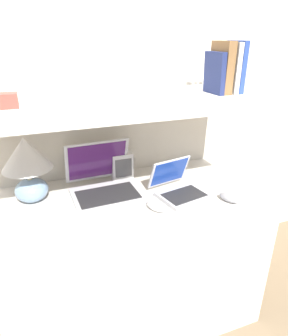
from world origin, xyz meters
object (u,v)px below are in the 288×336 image
object	(u,v)px
second_mouse	(230,198)
router_box	(121,165)
laptop_large	(104,184)
computer_mouse	(157,206)
book_blue	(235,67)
book_navy	(214,73)
laptop_small	(179,188)
book_white	(229,68)
shelf_gadget	(6,101)
table_lamp	(27,163)
book_brown	(222,68)

from	to	relation	value
second_mouse	router_box	bearing A→B (deg)	133.11
laptop_large	computer_mouse	distance (m)	0.31
book_blue	book_navy	size ratio (longest dim) A/B	1.24
computer_mouse	laptop_small	bearing A→B (deg)	30.55
router_box	book_white	distance (m)	0.75
computer_mouse	router_box	xyz separation A→B (m)	(-0.05, 0.39, 0.05)
shelf_gadget	book_blue	bearing A→B (deg)	-0.00
table_lamp	book_navy	distance (m)	0.98
table_lamp	book_white	size ratio (longest dim) A/B	1.35
router_box	book_brown	xyz separation A→B (m)	(0.47, -0.18, 0.51)
table_lamp	second_mouse	xyz separation A→B (m)	(0.88, -0.34, -0.18)
book_white	table_lamp	bearing A→B (deg)	175.44
laptop_small	book_white	size ratio (longest dim) A/B	1.20
second_mouse	table_lamp	bearing A→B (deg)	159.06
second_mouse	book_brown	size ratio (longest dim) A/B	0.50
book_navy	book_blue	bearing A→B (deg)	0.00
book_navy	computer_mouse	bearing A→B (deg)	-150.84
router_box	book_blue	xyz separation A→B (m)	(0.55, -0.18, 0.52)
table_lamp	laptop_small	world-z (taller)	table_lamp
table_lamp	book_blue	size ratio (longest dim) A/B	1.31
router_box	book_navy	xyz separation A→B (m)	(0.43, -0.18, 0.49)
laptop_large	book_blue	size ratio (longest dim) A/B	1.43
laptop_large	second_mouse	distance (m)	0.62
table_lamp	laptop_large	world-z (taller)	table_lamp
laptop_small	laptop_large	bearing A→B (deg)	156.21
book_blue	router_box	bearing A→B (deg)	162.01
laptop_small	second_mouse	size ratio (longest dim) A/B	2.33
book_blue	book_navy	distance (m)	0.12
table_lamp	book_white	world-z (taller)	book_white
computer_mouse	book_brown	xyz separation A→B (m)	(0.42, 0.21, 0.57)
book_brown	laptop_large	bearing A→B (deg)	177.09
laptop_small	computer_mouse	size ratio (longest dim) A/B	2.22
book_white	book_blue	bearing A→B (deg)	0.00
table_lamp	book_blue	xyz separation A→B (m)	(1.02, -0.08, 0.39)
laptop_large	book_navy	world-z (taller)	book_navy
book_blue	book_navy	bearing A→B (deg)	180.00
shelf_gadget	computer_mouse	bearing A→B (deg)	-20.60
second_mouse	shelf_gadget	xyz separation A→B (m)	(-0.92, 0.26, 0.48)
table_lamp	book_brown	distance (m)	1.03
laptop_large	shelf_gadget	bearing A→B (deg)	-175.31
laptop_small	book_white	xyz separation A→B (m)	(0.31, 0.12, 0.55)
router_box	shelf_gadget	world-z (taller)	shelf_gadget
laptop_small	computer_mouse	bearing A→B (deg)	-149.45
second_mouse	book_navy	bearing A→B (deg)	85.37
second_mouse	book_navy	world-z (taller)	book_navy
book_brown	second_mouse	bearing A→B (deg)	-102.82
second_mouse	book_blue	world-z (taller)	book_blue
second_mouse	shelf_gadget	bearing A→B (deg)	164.21
laptop_large	shelf_gadget	xyz separation A→B (m)	(-0.37, -0.03, 0.45)
book_brown	shelf_gadget	xyz separation A→B (m)	(-0.98, 0.00, -0.09)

